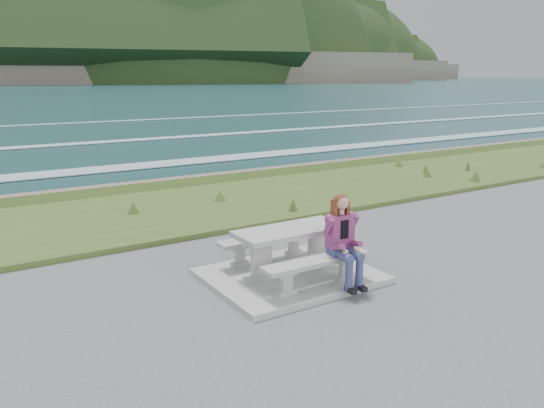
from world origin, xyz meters
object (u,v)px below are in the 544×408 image
picnic_table (290,238)px  seated_woman (345,253)px  bench_seaward (267,241)px  bench_landward (317,265)px

picnic_table → seated_woman: size_ratio=1.30×
bench_seaward → bench_landward: bearing=-90.0°
bench_landward → bench_seaward: (0.00, 1.40, 0.00)m
picnic_table → bench_landward: picnic_table is taller
bench_landward → picnic_table: bearing=90.0°
seated_woman → bench_seaward: bearing=109.9°
picnic_table → bench_landward: 0.74m
picnic_table → bench_seaward: size_ratio=1.00×
bench_landward → bench_seaward: 1.40m
bench_landward → seated_woman: (0.43, -0.13, 0.16)m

